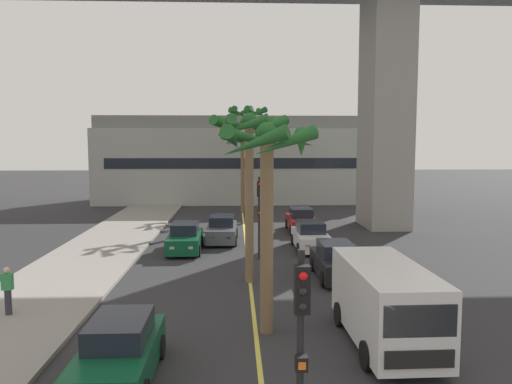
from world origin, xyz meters
TOP-DOWN VIEW (x-y plane):
  - sidewalk_left at (-8.00, 16.00)m, footprint 4.80×80.00m
  - lane_stripe_center at (0.00, 24.00)m, footprint 0.14×56.00m
  - pier_building_backdrop at (0.00, 49.77)m, footprint 28.47×8.04m
  - car_queue_front at (-3.36, 25.99)m, footprint 1.86×4.11m
  - car_queue_second at (-3.49, 11.25)m, footprint 1.84×4.10m
  - car_queue_third at (-1.43, 28.58)m, footprint 1.91×4.14m
  - car_queue_fourth at (3.78, 20.33)m, footprint 1.87×4.12m
  - car_queue_fifth at (3.80, 31.89)m, footprint 1.84×4.10m
  - car_queue_sixth at (3.55, 26.16)m, footprint 1.86×4.11m
  - delivery_van at (3.71, 13.13)m, footprint 2.22×5.28m
  - traffic_light_median_near at (0.41, 6.88)m, footprint 0.24×0.37m
  - traffic_light_median_far at (0.59, 23.97)m, footprint 0.24×0.37m
  - palm_tree_near_median at (-0.04, 19.90)m, footprint 3.35×3.38m
  - palm_tree_mid_median at (0.34, 35.76)m, footprint 3.00×3.06m
  - palm_tree_far_median at (0.01, 41.04)m, footprint 3.38×3.44m
  - palm_tree_farthest_median at (0.37, 14.25)m, footprint 3.07×3.23m
  - pedestrian_near_crosswalk at (-8.22, 15.78)m, footprint 0.34×0.22m

SIDE VIEW (x-z plane):
  - lane_stripe_center at x=0.00m, z-range 0.00..0.01m
  - sidewalk_left at x=-8.00m, z-range 0.00..0.15m
  - car_queue_front at x=-3.36m, z-range -0.06..1.50m
  - car_queue_second at x=-3.49m, z-range -0.06..1.50m
  - car_queue_third at x=-1.43m, z-range -0.06..1.50m
  - car_queue_fourth at x=3.78m, z-range -0.06..1.50m
  - car_queue_fifth at x=3.80m, z-range -0.06..1.50m
  - car_queue_sixth at x=3.55m, z-range -0.06..1.50m
  - pedestrian_near_crosswalk at x=-8.22m, z-range 0.19..1.81m
  - delivery_van at x=3.71m, z-range 0.11..2.47m
  - traffic_light_median_near at x=0.41m, z-range 0.61..4.81m
  - traffic_light_median_far at x=0.59m, z-range 0.61..4.81m
  - pier_building_backdrop at x=0.00m, z-range -0.06..8.45m
  - palm_tree_farthest_median at x=0.37m, z-range 1.87..8.38m
  - palm_tree_far_median at x=0.01m, z-range 2.28..8.96m
  - palm_tree_near_median at x=-0.04m, z-range 2.30..9.43m
  - palm_tree_mid_median at x=0.34m, z-range 2.23..10.88m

